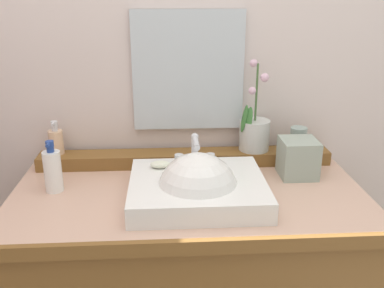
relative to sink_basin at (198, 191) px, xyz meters
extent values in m
cube|color=beige|center=(-0.03, 0.48, 0.35)|extent=(2.79, 0.20, 2.53)
cube|color=#CEA48B|center=(-0.03, 0.06, -0.05)|extent=(1.20, 0.62, 0.04)
cube|color=brown|center=(-0.03, -0.24, -0.05)|extent=(1.20, 0.02, 0.04)
cube|color=brown|center=(-0.03, 0.31, -0.01)|extent=(1.13, 0.10, 0.05)
cube|color=white|center=(0.00, 0.01, 0.00)|extent=(0.44, 0.38, 0.07)
sphere|color=white|center=(0.00, -0.01, 0.00)|extent=(0.27, 0.27, 0.27)
cylinder|color=silver|center=(0.00, 0.14, 0.09)|extent=(0.02, 0.02, 0.10)
cylinder|color=silver|center=(0.00, 0.09, 0.14)|extent=(0.02, 0.11, 0.02)
sphere|color=silver|center=(0.00, 0.14, 0.14)|extent=(0.03, 0.03, 0.03)
cylinder|color=silver|center=(-0.05, 0.14, 0.06)|extent=(0.03, 0.03, 0.04)
cylinder|color=silver|center=(0.06, 0.14, 0.06)|extent=(0.03, 0.03, 0.04)
ellipsoid|color=silver|center=(-0.12, 0.12, 0.05)|extent=(0.07, 0.04, 0.02)
cylinder|color=silver|center=(0.25, 0.32, 0.08)|extent=(0.12, 0.12, 0.12)
cylinder|color=tan|center=(0.25, 0.32, 0.13)|extent=(0.10, 0.10, 0.01)
cylinder|color=#476B38|center=(0.25, 0.32, 0.25)|extent=(0.01, 0.01, 0.22)
ellipsoid|color=#387033|center=(0.20, 0.30, 0.15)|extent=(0.04, 0.04, 0.11)
ellipsoid|color=#387033|center=(0.21, 0.32, 0.15)|extent=(0.02, 0.03, 0.07)
ellipsoid|color=#387033|center=(0.22, 0.28, 0.15)|extent=(0.04, 0.04, 0.10)
sphere|color=#DCAFC4|center=(0.23, 0.30, 0.26)|extent=(0.03, 0.03, 0.03)
sphere|color=#DCAFC4|center=(0.27, 0.30, 0.31)|extent=(0.03, 0.03, 0.03)
sphere|color=#DCAFC4|center=(0.23, 0.33, 0.36)|extent=(0.03, 0.03, 0.03)
cylinder|color=beige|center=(-0.52, 0.32, 0.07)|extent=(0.05, 0.05, 0.09)
cylinder|color=silver|center=(-0.52, 0.32, 0.12)|extent=(0.02, 0.02, 0.02)
cylinder|color=silver|center=(-0.52, 0.32, 0.14)|extent=(0.02, 0.02, 0.02)
cylinder|color=silver|center=(-0.52, 0.31, 0.14)|extent=(0.01, 0.03, 0.01)
cylinder|color=#8FA298|center=(0.41, 0.29, 0.07)|extent=(0.06, 0.06, 0.10)
cylinder|color=white|center=(-0.48, 0.10, 0.04)|extent=(0.06, 0.06, 0.14)
cylinder|color=navy|center=(-0.48, 0.10, 0.12)|extent=(0.02, 0.02, 0.02)
cylinder|color=navy|center=(-0.48, 0.10, 0.14)|extent=(0.03, 0.03, 0.02)
cylinder|color=navy|center=(-0.48, 0.08, 0.14)|extent=(0.01, 0.03, 0.01)
cube|color=#95A394|center=(0.38, 0.17, 0.04)|extent=(0.13, 0.13, 0.14)
cube|color=silver|center=(-0.01, 0.37, 0.33)|extent=(0.42, 0.02, 0.45)
camera|label=1|loc=(-0.10, -1.25, 0.62)|focal=40.02mm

